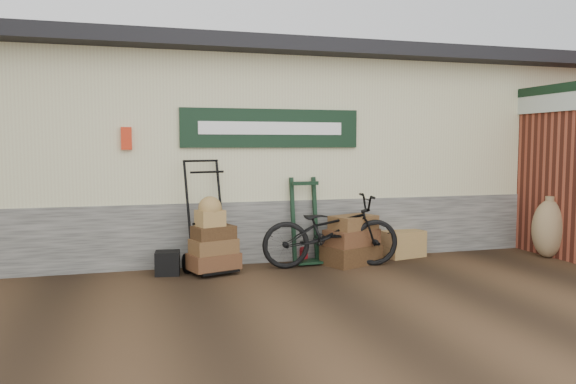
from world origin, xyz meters
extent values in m
plane|color=black|center=(0.00, 0.00, 0.00)|extent=(80.00, 80.00, 0.00)
cube|color=#4C4C47|center=(0.00, 2.75, 0.45)|extent=(14.00, 3.54, 0.90)
cube|color=beige|center=(0.00, 2.75, 1.95)|extent=(14.00, 3.50, 2.10)
cube|color=black|center=(0.00, 2.60, 3.10)|extent=(14.40, 4.10, 0.20)
cube|color=black|center=(-0.30, 0.97, 1.95)|extent=(2.60, 0.06, 0.55)
cube|color=white|center=(-0.30, 0.94, 1.95)|extent=(2.10, 0.01, 0.18)
cube|color=red|center=(-2.30, 0.97, 1.80)|extent=(0.14, 0.10, 0.30)
cube|color=maroon|center=(4.70, 1.20, 1.30)|extent=(1.60, 4.50, 2.60)
cube|color=#194C2D|center=(3.88, 0.20, 2.35)|extent=(0.04, 2.40, 0.28)
cube|color=black|center=(3.88, 0.20, 2.55)|extent=(0.05, 2.50, 0.14)
cube|color=olive|center=(1.74, 0.85, 0.20)|extent=(0.69, 0.53, 0.40)
cube|color=black|center=(-1.82, 0.61, 0.16)|extent=(0.35, 0.31, 0.31)
imported|color=black|center=(0.43, 0.47, 0.57)|extent=(0.90, 2.01, 1.13)
ellipsoid|color=olive|center=(3.85, 0.18, 0.44)|extent=(0.66, 0.60, 0.88)
camera|label=1|loc=(-2.30, -6.84, 1.72)|focal=35.00mm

